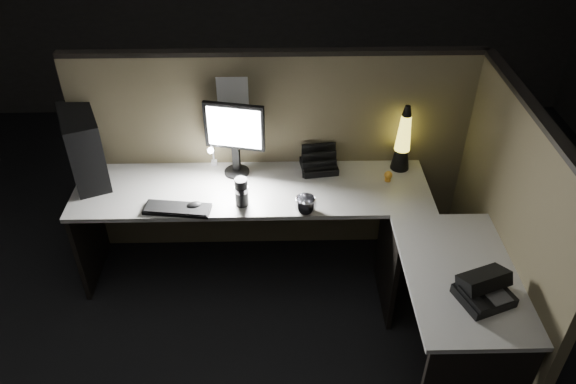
{
  "coord_description": "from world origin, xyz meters",
  "views": [
    {
      "loc": [
        0.02,
        -2.34,
        2.88
      ],
      "look_at": [
        0.08,
        0.35,
        0.88
      ],
      "focal_mm": 35.0,
      "sensor_mm": 36.0,
      "label": 1
    }
  ],
  "objects_px": {
    "keyboard": "(177,209)",
    "desk_phone": "(483,289)",
    "pc_tower": "(84,147)",
    "lava_lamp": "(403,143)",
    "monitor": "(234,132)"
  },
  "relations": [
    {
      "from": "monitor",
      "to": "desk_phone",
      "type": "relative_size",
      "value": 1.62
    },
    {
      "from": "keyboard",
      "to": "desk_phone",
      "type": "height_order",
      "value": "desk_phone"
    },
    {
      "from": "lava_lamp",
      "to": "desk_phone",
      "type": "relative_size",
      "value": 1.51
    },
    {
      "from": "pc_tower",
      "to": "desk_phone",
      "type": "bearing_deg",
      "value": -48.64
    },
    {
      "from": "keyboard",
      "to": "desk_phone",
      "type": "distance_m",
      "value": 1.82
    },
    {
      "from": "pc_tower",
      "to": "lava_lamp",
      "type": "bearing_deg",
      "value": -20.56
    },
    {
      "from": "pc_tower",
      "to": "lava_lamp",
      "type": "relative_size",
      "value": 1.01
    },
    {
      "from": "keyboard",
      "to": "monitor",
      "type": "bearing_deg",
      "value": 57.16
    },
    {
      "from": "pc_tower",
      "to": "desk_phone",
      "type": "distance_m",
      "value": 2.54
    },
    {
      "from": "monitor",
      "to": "pc_tower",
      "type": "bearing_deg",
      "value": -164.57
    },
    {
      "from": "pc_tower",
      "to": "monitor",
      "type": "height_order",
      "value": "monitor"
    },
    {
      "from": "keyboard",
      "to": "desk_phone",
      "type": "relative_size",
      "value": 1.31
    },
    {
      "from": "lava_lamp",
      "to": "desk_phone",
      "type": "height_order",
      "value": "lava_lamp"
    },
    {
      "from": "pc_tower",
      "to": "lava_lamp",
      "type": "xyz_separation_m",
      "value": [
        2.07,
        0.07,
        -0.04
      ]
    },
    {
      "from": "lava_lamp",
      "to": "monitor",
      "type": "bearing_deg",
      "value": -178.86
    }
  ]
}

